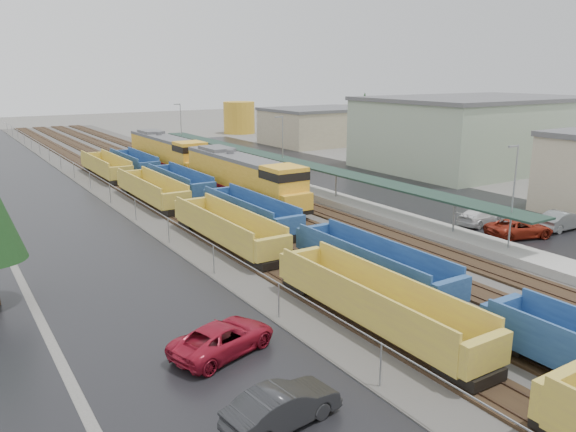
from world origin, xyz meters
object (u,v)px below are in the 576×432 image
at_px(well_string_blue, 301,236).
at_px(parked_car_east_c, 479,217).
at_px(parked_car_west_b, 282,407).
at_px(storage_tank, 239,118).
at_px(well_string_yellow, 287,261).
at_px(parked_car_east_b, 519,228).
at_px(locomotive_trail, 168,153).
at_px(parked_car_west_c, 223,338).
at_px(locomotive_lead, 244,177).
at_px(parked_car_east_e, 562,221).

relative_size(well_string_blue, parked_car_east_c, 19.00).
bearing_deg(parked_car_west_b, storage_tank, -33.39).
xyz_separation_m(well_string_yellow, parked_car_east_b, (20.45, -2.11, -0.47)).
xyz_separation_m(locomotive_trail, parked_car_west_b, (-16.25, -54.28, -1.79)).
bearing_deg(parked_car_east_c, well_string_yellow, 87.63).
distance_m(locomotive_trail, storage_tank, 48.40).
distance_m(well_string_yellow, well_string_blue, 5.89).
distance_m(well_string_yellow, parked_car_west_c, 10.09).
bearing_deg(parked_car_east_c, locomotive_lead, 26.74).
relative_size(locomotive_lead, parked_car_west_c, 4.03).
bearing_deg(parked_car_east_e, well_string_blue, 73.31).
xyz_separation_m(well_string_yellow, storage_tank, (38.31, 79.29, 2.11)).
bearing_deg(parked_car_east_b, parked_car_west_c, 116.16).
bearing_deg(storage_tank, well_string_blue, -114.59).
xyz_separation_m(parked_car_east_b, parked_car_east_e, (4.97, -0.51, 0.05)).
distance_m(storage_tank, parked_car_east_e, 82.96).
bearing_deg(parked_car_east_e, locomotive_trail, 22.79).
relative_size(locomotive_trail, parked_car_west_b, 4.60).
distance_m(locomotive_lead, parked_car_east_c, 22.57).
height_order(locomotive_lead, well_string_yellow, locomotive_lead).
distance_m(well_string_yellow, parked_car_west_b, 15.17).
bearing_deg(parked_car_east_b, locomotive_trail, 33.07).
relative_size(well_string_blue, parked_car_west_c, 17.24).
distance_m(parked_car_west_c, parked_car_east_e, 33.30).
relative_size(locomotive_trail, parked_car_east_e, 4.43).
relative_size(locomotive_trail, parked_car_east_b, 4.00).
bearing_deg(parked_car_east_e, storage_tank, -7.67).
bearing_deg(locomotive_lead, well_string_yellow, -111.26).
distance_m(locomotive_trail, well_string_blue, 37.48).
xyz_separation_m(well_string_yellow, parked_car_east_e, (25.42, -2.62, -0.41)).
distance_m(parked_car_east_c, parked_car_east_e, 6.57).
bearing_deg(locomotive_trail, storage_tank, 51.23).
bearing_deg(parked_car_west_c, parked_car_east_e, -99.96).
bearing_deg(locomotive_trail, well_string_yellow, -100.90).
height_order(parked_car_east_c, parked_car_east_e, parked_car_east_e).
height_order(locomotive_lead, locomotive_trail, same).
xyz_separation_m(locomotive_lead, parked_car_west_c, (-15.65, -27.13, -1.82)).
height_order(well_string_yellow, parked_car_east_e, well_string_yellow).
distance_m(locomotive_lead, storage_tank, 66.09).
xyz_separation_m(parked_car_west_b, parked_car_east_b, (28.70, 10.61, -0.02)).
bearing_deg(storage_tank, well_string_yellow, -115.79).
height_order(well_string_blue, parked_car_east_e, well_string_blue).
bearing_deg(storage_tank, locomotive_lead, -117.29).
height_order(locomotive_trail, parked_car_east_e, locomotive_trail).
bearing_deg(well_string_yellow, locomotive_lead, 68.74).
relative_size(locomotive_lead, well_string_yellow, 0.22).
bearing_deg(parked_car_east_b, well_string_blue, 85.80).
distance_m(parked_car_west_b, parked_car_east_e, 35.15).
bearing_deg(locomotive_trail, parked_car_west_b, -106.66).
bearing_deg(parked_car_east_b, parked_car_east_e, -78.70).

